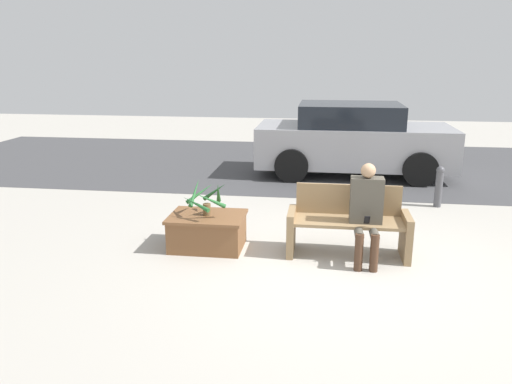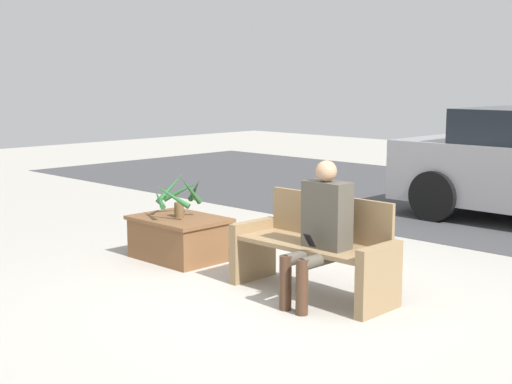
% 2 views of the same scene
% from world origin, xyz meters
% --- Properties ---
extents(ground_plane, '(30.00, 30.00, 0.00)m').
position_xyz_m(ground_plane, '(0.00, 0.00, 0.00)').
color(ground_plane, '#ADA89E').
extents(bench, '(1.56, 0.56, 0.89)m').
position_xyz_m(bench, '(0.04, 0.46, 0.42)').
color(bench, '#8C704C').
rests_on(bench, ground_plane).
extents(person_seated, '(0.41, 0.59, 1.25)m').
position_xyz_m(person_seated, '(0.25, 0.28, 0.69)').
color(person_seated, '#4C473D').
rests_on(person_seated, ground_plane).
extents(planter_box, '(1.01, 0.74, 0.46)m').
position_xyz_m(planter_box, '(-1.83, 0.42, 0.25)').
color(planter_box, brown).
rests_on(planter_box, ground_plane).
extents(potted_plant, '(0.60, 0.63, 0.49)m').
position_xyz_m(potted_plant, '(-1.84, 0.42, 0.70)').
color(potted_plant, brown).
rests_on(potted_plant, planter_box).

